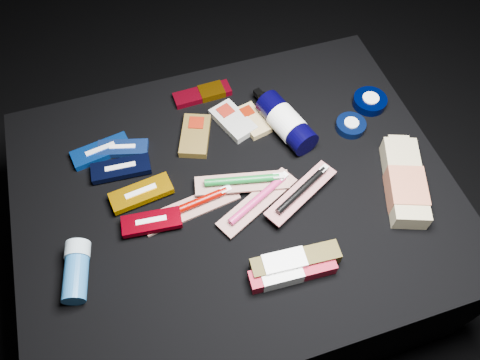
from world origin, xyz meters
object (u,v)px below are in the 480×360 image
object	(u,v)px
lotion_bottle	(286,122)
bodywash_bottle	(405,183)
deodorant_stick	(76,270)
toothpaste_carton_red	(288,273)

from	to	relation	value
lotion_bottle	bodywash_bottle	size ratio (longest dim) A/B	0.92
deodorant_stick	toothpaste_carton_red	distance (m)	0.42
lotion_bottle	bodywash_bottle	distance (m)	0.31
deodorant_stick	toothpaste_carton_red	bearing A→B (deg)	-6.58
deodorant_stick	toothpaste_carton_red	world-z (taller)	deodorant_stick
deodorant_stick	lotion_bottle	bearing A→B (deg)	34.20
deodorant_stick	toothpaste_carton_red	size ratio (longest dim) A/B	0.73
deodorant_stick	bodywash_bottle	bearing A→B (deg)	10.41
lotion_bottle	toothpaste_carton_red	world-z (taller)	lotion_bottle
toothpaste_carton_red	bodywash_bottle	bearing A→B (deg)	23.12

